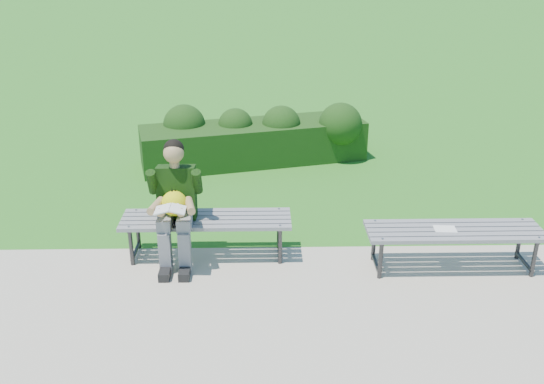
# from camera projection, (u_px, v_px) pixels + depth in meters

# --- Properties ---
(ground) EXTENTS (80.00, 80.00, 0.00)m
(ground) POSITION_uv_depth(u_px,v_px,m) (255.00, 249.00, 6.77)
(ground) COLOR #24701B
(ground) RESTS_ON ground
(walkway) EXTENTS (30.00, 3.50, 0.02)m
(walkway) POSITION_uv_depth(u_px,v_px,m) (254.00, 346.00, 5.16)
(walkway) COLOR #B0A192
(walkway) RESTS_ON ground
(hedge) EXTENTS (3.52, 1.64, 0.90)m
(hedge) POSITION_uv_depth(u_px,v_px,m) (258.00, 137.00, 9.29)
(hedge) COLOR #183E0E
(hedge) RESTS_ON ground
(bench_left) EXTENTS (1.80, 0.50, 0.46)m
(bench_left) POSITION_uv_depth(u_px,v_px,m) (206.00, 222.00, 6.45)
(bench_left) COLOR gray
(bench_left) RESTS_ON walkway
(bench_right) EXTENTS (1.80, 0.50, 0.46)m
(bench_right) POSITION_uv_depth(u_px,v_px,m) (454.00, 234.00, 6.20)
(bench_right) COLOR gray
(bench_right) RESTS_ON walkway
(seated_boy) EXTENTS (0.56, 0.76, 1.31)m
(seated_boy) POSITION_uv_depth(u_px,v_px,m) (175.00, 201.00, 6.24)
(seated_boy) COLOR slate
(seated_boy) RESTS_ON walkway
(paper_sheet) EXTENTS (0.23, 0.17, 0.01)m
(paper_sheet) POSITION_uv_depth(u_px,v_px,m) (445.00, 229.00, 6.18)
(paper_sheet) COLOR white
(paper_sheet) RESTS_ON bench_right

